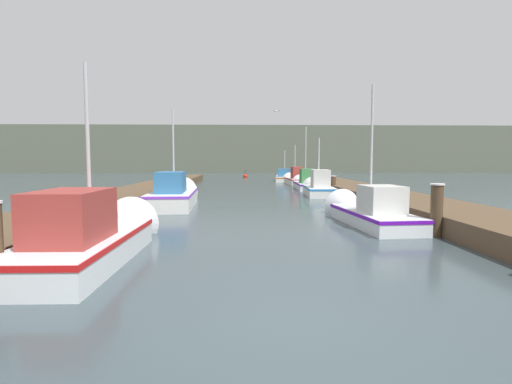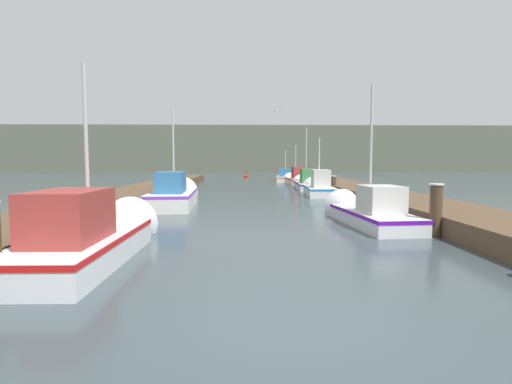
% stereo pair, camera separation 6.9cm
% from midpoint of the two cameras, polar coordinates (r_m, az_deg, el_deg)
% --- Properties ---
extents(ground_plane, '(200.00, 200.00, 0.00)m').
position_cam_midpoint_polar(ground_plane, '(5.17, 5.02, -18.87)').
color(ground_plane, '#38474C').
extents(dock_left, '(2.80, 40.00, 0.55)m').
position_cam_midpoint_polar(dock_left, '(21.51, -16.49, -0.31)').
color(dock_left, brown).
rests_on(dock_left, ground_plane).
extents(dock_right, '(2.80, 40.00, 0.55)m').
position_cam_midpoint_polar(dock_right, '(21.82, 16.11, -0.24)').
color(dock_right, brown).
rests_on(dock_right, ground_plane).
extents(distant_shore_ridge, '(120.00, 16.00, 7.49)m').
position_cam_midpoint_polar(distant_shore_ridge, '(71.03, -1.17, 6.01)').
color(distant_shore_ridge, '#565B4C').
rests_on(distant_shore_ridge, ground_plane).
extents(fishing_boat_0, '(1.64, 5.50, 4.46)m').
position_cam_midpoint_polar(fishing_boat_0, '(9.17, -21.89, -5.72)').
color(fishing_boat_0, silver).
rests_on(fishing_boat_0, ground_plane).
extents(fishing_boat_1, '(1.88, 5.21, 4.86)m').
position_cam_midpoint_polar(fishing_boat_1, '(13.55, 15.55, -2.67)').
color(fishing_boat_1, silver).
rests_on(fishing_boat_1, ground_plane).
extents(fishing_boat_2, '(2.03, 6.00, 4.71)m').
position_cam_midpoint_polar(fishing_boat_2, '(18.38, -11.41, -0.33)').
color(fishing_boat_2, silver).
rests_on(fishing_boat_2, ground_plane).
extents(fishing_boat_3, '(1.75, 4.99, 3.77)m').
position_cam_midpoint_polar(fishing_boat_3, '(23.76, 8.94, 0.64)').
color(fishing_boat_3, silver).
rests_on(fishing_boat_3, ground_plane).
extents(fishing_boat_4, '(1.57, 6.10, 4.79)m').
position_cam_midpoint_polar(fishing_boat_4, '(29.03, 7.13, 1.30)').
color(fishing_boat_4, silver).
rests_on(fishing_boat_4, ground_plane).
extents(fishing_boat_5, '(1.52, 5.55, 3.63)m').
position_cam_midpoint_polar(fishing_boat_5, '(33.96, 5.64, 1.84)').
color(fishing_boat_5, silver).
rests_on(fishing_boat_5, ground_plane).
extents(fishing_boat_6, '(2.17, 6.20, 3.51)m').
position_cam_midpoint_polar(fishing_boat_6, '(39.40, 4.25, 2.12)').
color(fishing_boat_6, silver).
rests_on(fishing_boat_6, ground_plane).
extents(mooring_piling_1, '(0.37, 0.37, 1.43)m').
position_cam_midpoint_polar(mooring_piling_1, '(11.70, 24.45, -2.36)').
color(mooring_piling_1, '#473523').
rests_on(mooring_piling_1, ground_plane).
extents(mooring_piling_2, '(0.36, 0.36, 1.11)m').
position_cam_midpoint_polar(mooring_piling_2, '(24.35, 11.10, 1.02)').
color(mooring_piling_2, '#473523').
rests_on(mooring_piling_2, ground_plane).
extents(channel_buoy, '(0.52, 0.52, 1.02)m').
position_cam_midpoint_polar(channel_buoy, '(46.37, -1.38, 2.28)').
color(channel_buoy, red).
rests_on(channel_buoy, ground_plane).
extents(seagull_lead, '(0.56, 0.30, 0.12)m').
position_cam_midpoint_polar(seagull_lead, '(27.61, 3.07, 11.45)').
color(seagull_lead, white).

